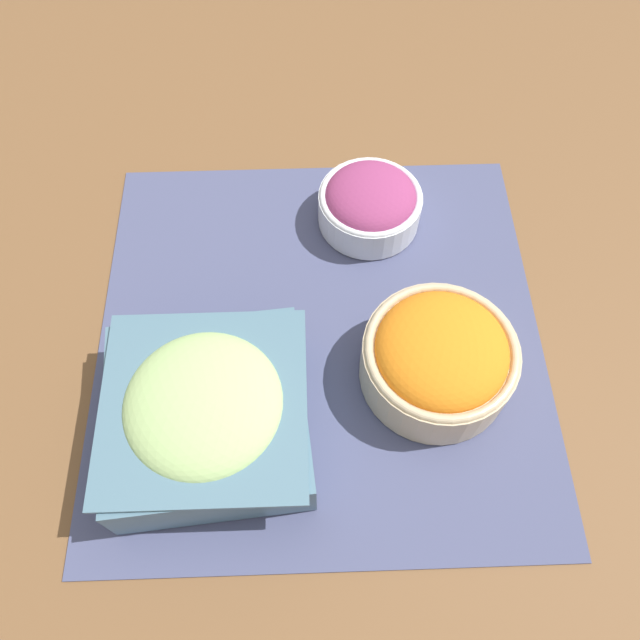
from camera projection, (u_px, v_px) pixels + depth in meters
name	position (u px, v px, depth m)	size (l,w,h in m)	color
ground_plane	(320.00, 336.00, 0.64)	(3.00, 3.00, 0.00)	brown
placemat	(320.00, 335.00, 0.64)	(0.45, 0.45, 0.00)	#474C70
onion_bowl	(370.00, 203.00, 0.68)	(0.11, 0.11, 0.06)	silver
carrot_bowl	(439.00, 357.00, 0.58)	(0.15, 0.15, 0.08)	#C6B28E
cucumber_bowl	(207.00, 412.00, 0.55)	(0.19, 0.19, 0.08)	slate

